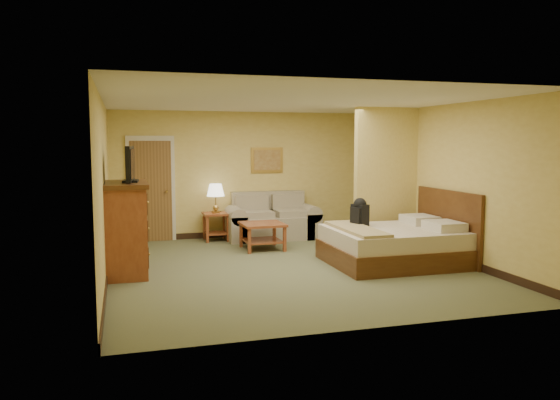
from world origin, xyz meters
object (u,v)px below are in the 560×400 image
object	(u,v)px
coffee_table	(262,230)
bed	(399,244)
loveseat	(272,224)
dresser	(125,228)

from	to	relation	value
coffee_table	bed	bearing A→B (deg)	-43.52
loveseat	coffee_table	distance (m)	1.17
coffee_table	loveseat	bearing A→B (deg)	65.80
loveseat	coffee_table	bearing A→B (deg)	-114.20
coffee_table	bed	xyz separation A→B (m)	(1.85, -1.76, -0.03)
coffee_table	dresser	world-z (taller)	dresser
coffee_table	bed	world-z (taller)	bed
loveseat	dresser	bearing A→B (deg)	-141.72
dresser	bed	size ratio (longest dim) A/B	0.64
coffee_table	bed	size ratio (longest dim) A/B	0.36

